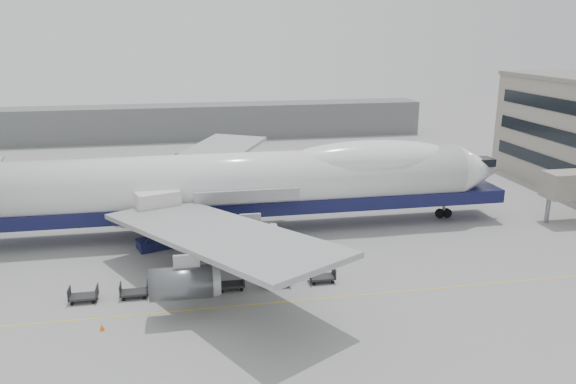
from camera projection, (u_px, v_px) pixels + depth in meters
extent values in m
plane|color=gray|center=(248.00, 274.00, 51.62)|extent=(260.00, 260.00, 0.00)
cube|color=gold|center=(257.00, 304.00, 45.95)|extent=(60.00, 0.15, 0.01)
cylinder|color=slate|center=(548.00, 210.00, 65.22)|extent=(0.50, 0.50, 3.00)
cube|color=slate|center=(159.00, 123.00, 114.96)|extent=(110.00, 8.00, 7.00)
cylinder|color=white|center=(234.00, 182.00, 61.38)|extent=(52.00, 6.40, 6.40)
cube|color=#10133D|center=(244.00, 204.00, 62.26)|extent=(60.00, 5.76, 1.50)
cone|color=white|center=(478.00, 170.00, 66.58)|extent=(6.00, 6.40, 6.40)
ellipsoid|color=white|center=(371.00, 160.00, 63.69)|extent=(20.67, 5.78, 4.56)
cube|color=#9EA0A3|center=(215.00, 233.00, 47.52)|extent=(20.35, 26.74, 2.26)
cube|color=#9EA0A3|center=(202.00, 160.00, 74.49)|extent=(20.35, 26.74, 2.26)
cylinder|color=#595B60|center=(179.00, 169.00, 79.02)|extent=(4.80, 2.60, 2.60)
cylinder|color=#595B60|center=(227.00, 183.00, 71.59)|extent=(4.80, 2.60, 2.60)
cylinder|color=#595B60|center=(245.00, 237.00, 52.71)|extent=(4.80, 2.60, 2.60)
cylinder|color=#595B60|center=(181.00, 283.00, 43.13)|extent=(4.80, 2.60, 2.60)
cylinder|color=slate|center=(444.00, 208.00, 67.09)|extent=(0.36, 0.36, 2.50)
cylinder|color=black|center=(443.00, 213.00, 67.28)|extent=(1.10, 0.45, 1.10)
cylinder|color=slate|center=(210.00, 231.00, 59.23)|extent=(0.36, 0.36, 2.50)
cylinder|color=black|center=(210.00, 237.00, 59.43)|extent=(1.10, 0.45, 1.10)
cylinder|color=slate|center=(207.00, 214.00, 64.90)|extent=(0.36, 0.36, 2.50)
cylinder|color=black|center=(207.00, 219.00, 65.09)|extent=(1.10, 0.45, 1.10)
cube|color=#161B44|center=(161.00, 242.00, 58.05)|extent=(5.09, 3.57, 1.02)
cube|color=silver|center=(158.00, 201.00, 56.81)|extent=(4.80, 3.63, 2.04)
cube|color=#161B44|center=(159.00, 225.00, 56.45)|extent=(3.18, 1.16, 3.66)
cube|color=#161B44|center=(159.00, 218.00, 58.38)|extent=(3.18, 1.16, 3.66)
cube|color=slate|center=(158.00, 197.00, 58.21)|extent=(2.46, 1.76, 0.15)
cylinder|color=black|center=(144.00, 248.00, 56.90)|extent=(0.83, 0.32, 0.83)
cylinder|color=black|center=(145.00, 241.00, 58.65)|extent=(0.83, 0.32, 0.83)
cylinder|color=black|center=(177.00, 245.00, 57.50)|extent=(0.83, 0.32, 0.83)
cylinder|color=black|center=(177.00, 239.00, 59.24)|extent=(0.83, 0.32, 0.83)
cone|color=orange|center=(102.00, 327.00, 41.91)|extent=(0.35, 0.35, 0.54)
cube|color=orange|center=(102.00, 330.00, 41.98)|extent=(0.37, 0.37, 0.03)
cube|color=#2D2D30|center=(84.00, 296.00, 46.35)|extent=(2.30, 1.35, 0.18)
cube|color=#2D2D30|center=(69.00, 293.00, 46.04)|extent=(0.08, 1.35, 0.90)
cube|color=#2D2D30|center=(97.00, 291.00, 46.43)|extent=(0.08, 1.35, 0.90)
cylinder|color=black|center=(72.00, 304.00, 45.76)|extent=(0.30, 0.12, 0.30)
cylinder|color=black|center=(74.00, 298.00, 46.80)|extent=(0.30, 0.12, 0.30)
cylinder|color=black|center=(94.00, 302.00, 46.06)|extent=(0.30, 0.12, 0.30)
cylinder|color=black|center=(96.00, 296.00, 47.10)|extent=(0.30, 0.12, 0.30)
cube|color=#2D2D30|center=(134.00, 292.00, 47.08)|extent=(2.30, 1.35, 0.18)
cube|color=#2D2D30|center=(120.00, 289.00, 46.77)|extent=(0.08, 1.35, 0.90)
cube|color=#2D2D30|center=(147.00, 287.00, 47.16)|extent=(0.08, 1.35, 0.90)
cylinder|color=black|center=(123.00, 299.00, 46.49)|extent=(0.30, 0.12, 0.30)
cylinder|color=black|center=(125.00, 294.00, 47.52)|extent=(0.30, 0.12, 0.30)
cylinder|color=black|center=(145.00, 298.00, 46.79)|extent=(0.30, 0.12, 0.30)
cylinder|color=black|center=(145.00, 292.00, 47.83)|extent=(0.30, 0.12, 0.30)
cube|color=#2D2D30|center=(183.00, 288.00, 47.80)|extent=(2.30, 1.35, 0.18)
cube|color=#2D2D30|center=(170.00, 285.00, 47.50)|extent=(0.08, 1.35, 0.90)
cube|color=#2D2D30|center=(196.00, 283.00, 47.89)|extent=(0.08, 1.35, 0.90)
cylinder|color=black|center=(173.00, 295.00, 47.21)|extent=(0.30, 0.12, 0.30)
cylinder|color=black|center=(173.00, 290.00, 48.25)|extent=(0.30, 0.12, 0.30)
cylinder|color=black|center=(194.00, 294.00, 47.52)|extent=(0.30, 0.12, 0.30)
cylinder|color=black|center=(193.00, 288.00, 48.56)|extent=(0.30, 0.12, 0.30)
cube|color=#2D2D30|center=(231.00, 285.00, 48.53)|extent=(2.30, 1.35, 0.18)
cube|color=#2D2D30|center=(218.00, 281.00, 48.22)|extent=(0.08, 1.35, 0.90)
cube|color=#2D2D30|center=(243.00, 279.00, 48.62)|extent=(0.08, 1.35, 0.90)
cylinder|color=black|center=(222.00, 291.00, 47.94)|extent=(0.30, 0.12, 0.30)
cylinder|color=black|center=(221.00, 286.00, 48.98)|extent=(0.30, 0.12, 0.30)
cylinder|color=black|center=(241.00, 290.00, 48.25)|extent=(0.30, 0.12, 0.30)
cylinder|color=black|center=(240.00, 284.00, 49.29)|extent=(0.30, 0.12, 0.30)
cube|color=#2D2D30|center=(277.00, 281.00, 49.26)|extent=(2.30, 1.35, 0.18)
cube|color=#2D2D30|center=(265.00, 278.00, 48.95)|extent=(0.08, 1.35, 0.90)
cube|color=#2D2D30|center=(289.00, 276.00, 49.35)|extent=(0.08, 1.35, 0.90)
cylinder|color=black|center=(269.00, 287.00, 48.67)|extent=(0.30, 0.12, 0.30)
cylinder|color=black|center=(267.00, 282.00, 49.71)|extent=(0.30, 0.12, 0.30)
cylinder|color=black|center=(288.00, 286.00, 48.98)|extent=(0.30, 0.12, 0.30)
cylinder|color=black|center=(285.00, 281.00, 50.02)|extent=(0.30, 0.12, 0.30)
cube|color=#2D2D30|center=(322.00, 277.00, 49.99)|extent=(2.30, 1.35, 0.18)
cube|color=#2D2D30|center=(310.00, 274.00, 49.68)|extent=(0.08, 1.35, 0.90)
cube|color=#2D2D30|center=(334.00, 272.00, 50.08)|extent=(0.08, 1.35, 0.90)
cylinder|color=black|center=(314.00, 284.00, 49.40)|extent=(0.30, 0.12, 0.30)
cylinder|color=black|center=(311.00, 278.00, 50.44)|extent=(0.30, 0.12, 0.30)
cylinder|color=black|center=(333.00, 282.00, 49.70)|extent=(0.30, 0.12, 0.30)
cylinder|color=black|center=(329.00, 277.00, 50.74)|extent=(0.30, 0.12, 0.30)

